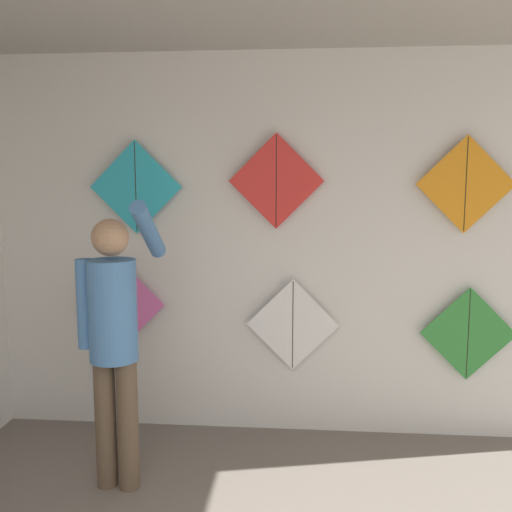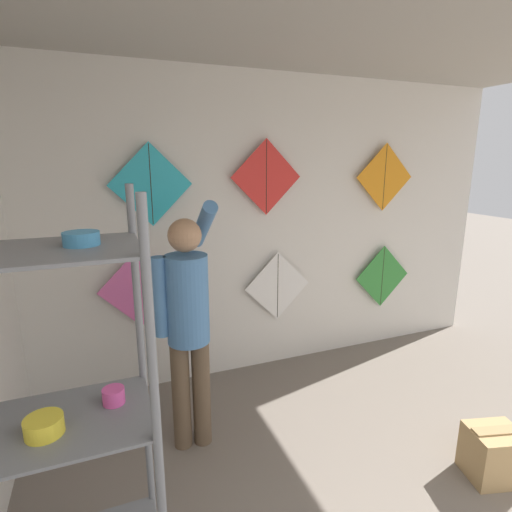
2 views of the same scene
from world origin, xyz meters
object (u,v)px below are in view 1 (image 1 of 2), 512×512
object	(u,v)px
kite_0	(120,304)
kite_2	(468,334)
kite_3	(136,187)
kite_5	(466,184)
kite_1	(293,325)
shopkeeper	(114,329)
kite_4	(276,181)

from	to	relation	value
kite_0	kite_2	world-z (taller)	kite_0
kite_3	kite_5	size ratio (longest dim) A/B	1.00
kite_0	kite_1	xyz separation A→B (m)	(1.30, 0.00, -0.13)
shopkeeper	kite_0	world-z (taller)	shopkeeper
kite_0	kite_4	distance (m)	1.49
shopkeeper	kite_3	world-z (taller)	kite_3
shopkeeper	kite_0	distance (m)	0.87
shopkeeper	kite_4	bearing A→B (deg)	47.31
kite_0	kite_1	size ratio (longest dim) A/B	1.00
kite_1	kite_5	world-z (taller)	kite_5
kite_0	kite_5	size ratio (longest dim) A/B	1.00
kite_3	kite_4	xyz separation A→B (m)	(1.02, 0.00, 0.04)
kite_1	kite_5	xyz separation A→B (m)	(1.19, 0.00, 1.03)
kite_1	kite_3	xyz separation A→B (m)	(-1.15, 0.00, 1.00)
shopkeeper	kite_2	world-z (taller)	shopkeeper
kite_1	kite_2	world-z (taller)	kite_1
kite_3	kite_5	xyz separation A→B (m)	(2.34, 0.00, 0.02)
kite_3	kite_5	bearing A→B (deg)	0.00
kite_5	kite_1	bearing A→B (deg)	180.00
kite_2	kite_4	size ratio (longest dim) A/B	1.00
shopkeeper	kite_2	xyz separation A→B (m)	(2.32, 0.83, -0.21)
kite_2	kite_3	world-z (taller)	kite_3
kite_1	kite_4	distance (m)	1.05
shopkeeper	kite_5	world-z (taller)	kite_5
shopkeeper	kite_3	distance (m)	1.18
kite_0	kite_5	bearing A→B (deg)	0.00
kite_4	kite_5	size ratio (longest dim) A/B	1.00
shopkeeper	kite_4	distance (m)	1.53
kite_1	kite_5	distance (m)	1.57
kite_0	kite_3	size ratio (longest dim) A/B	1.00
kite_2	kite_1	bearing A→B (deg)	180.00
shopkeeper	kite_5	bearing A→B (deg)	25.85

